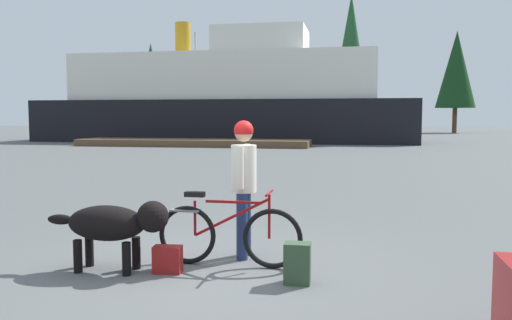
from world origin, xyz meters
TOP-DOWN VIEW (x-y plane):
  - ground_plane at (0.00, 0.00)m, footprint 160.00×160.00m
  - bicycle at (0.19, 0.21)m, footprint 1.76×0.44m
  - person_cyclist at (0.29, 0.62)m, footprint 0.32×0.53m
  - dog at (-1.05, -0.24)m, footprint 1.49×0.48m
  - backpack at (1.07, -0.29)m, footprint 0.28×0.20m
  - handbag_pannier at (-0.43, -0.18)m, footprint 0.33×0.21m
  - dock_pier at (-7.81, 23.89)m, footprint 13.84×2.84m
  - ferry_boat at (-7.41, 30.67)m, footprint 26.16×7.69m
  - sailboat_moored at (-9.73, 30.61)m, footprint 7.14×2.00m
  - pine_tree_far_left at (-19.69, 46.77)m, footprint 3.24×3.24m
  - pine_tree_center at (1.09, 43.94)m, footprint 3.19×3.19m
  - pine_tree_mid_back at (11.88, 52.25)m, footprint 4.05×4.05m

SIDE VIEW (x-z plane):
  - ground_plane at x=0.00m, z-range 0.00..0.00m
  - handbag_pannier at x=-0.43m, z-range 0.00..0.31m
  - dock_pier at x=-7.81m, z-range 0.00..0.40m
  - backpack at x=1.07m, z-range 0.00..0.44m
  - bicycle at x=0.19m, z-range -0.07..0.84m
  - sailboat_moored at x=-9.73m, z-range -3.38..4.37m
  - dog at x=-1.05m, z-range 0.14..0.97m
  - person_cyclist at x=0.29m, z-range 0.18..1.92m
  - ferry_boat at x=-7.41m, z-range -1.28..7.18m
  - pine_tree_far_left at x=-19.69m, z-range 1.08..10.48m
  - pine_tree_mid_back at x=11.88m, z-range 1.30..11.92m
  - pine_tree_center at x=1.09m, z-range 1.66..14.66m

